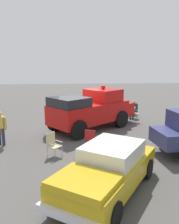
% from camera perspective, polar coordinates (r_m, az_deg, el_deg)
% --- Properties ---
extents(ground_plane, '(60.00, 60.00, 0.00)m').
position_cam_1_polar(ground_plane, '(14.72, -2.39, -3.74)').
color(ground_plane, '#514F4C').
extents(vintage_fire_truck, '(5.99, 5.42, 2.59)m').
position_cam_1_polar(vintage_fire_truck, '(14.24, 0.68, 0.68)').
color(vintage_fire_truck, black).
rests_on(vintage_fire_truck, ground).
extents(classic_hot_rod, '(3.97, 4.65, 1.46)m').
position_cam_1_polar(classic_hot_rod, '(7.53, 4.38, -13.51)').
color(classic_hot_rod, black).
rests_on(classic_hot_rod, ground).
extents(lawn_chair_near_truck, '(0.68, 0.69, 1.02)m').
position_cam_1_polar(lawn_chair_near_truck, '(17.40, 10.61, 0.52)').
color(lawn_chair_near_truck, '#B7BABF').
rests_on(lawn_chair_near_truck, ground).
extents(lawn_chair_by_car, '(0.69, 0.69, 1.02)m').
position_cam_1_polar(lawn_chair_by_car, '(10.36, -8.85, -7.30)').
color(lawn_chair_by_car, '#B7BABF').
rests_on(lawn_chair_by_car, ground).
extents(lawn_chair_spare, '(0.63, 0.63, 1.02)m').
position_cam_1_polar(lawn_chair_spare, '(10.78, 0.31, -6.38)').
color(lawn_chair_spare, '#B7BABF').
rests_on(lawn_chair_spare, ground).
extents(spectator_seated, '(0.61, 0.65, 1.29)m').
position_cam_1_polar(spectator_seated, '(17.26, 10.47, 0.79)').
color(spectator_seated, '#383842').
rests_on(spectator_seated, ground).
extents(spectator_standing, '(0.64, 0.37, 1.68)m').
position_cam_1_polar(spectator_standing, '(12.17, -20.60, -3.18)').
color(spectator_standing, '#2D334C').
rests_on(spectator_standing, ground).
extents(traffic_cone, '(0.40, 0.40, 0.64)m').
position_cam_1_polar(traffic_cone, '(14.32, -20.62, -3.69)').
color(traffic_cone, orange).
rests_on(traffic_cone, ground).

